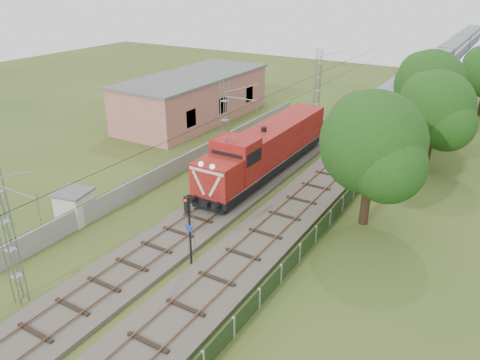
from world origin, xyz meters
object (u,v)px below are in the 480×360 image
Objects in this scene: coach_rake at (444,57)px; relay_hut at (74,206)px; signal_post at (188,219)px; locomotive at (266,149)px.

coach_rake reaches higher than relay_hut.
signal_post is (-2.31, -70.42, 0.73)m from coach_rake.
locomotive reaches higher than relay_hut.
locomotive reaches higher than coach_rake.
relay_hut is at bearing 178.46° from signal_post.
locomotive is 3.88× the size of signal_post.
locomotive is at bearing -95.11° from coach_rake.
locomotive is 14.73m from signal_post.
locomotive reaches higher than signal_post.
signal_post is at bearing -91.88° from coach_rake.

